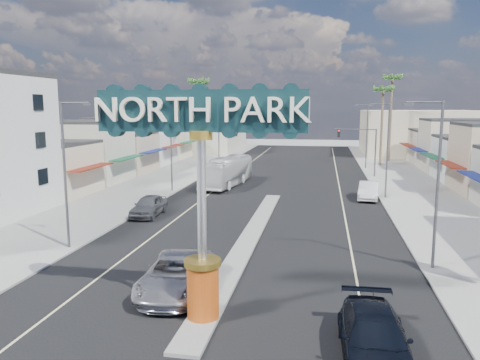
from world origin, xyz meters
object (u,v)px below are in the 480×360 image
at_px(streetlight_l_near, 67,168).
at_px(streetlight_r_near, 435,177).
at_px(streetlight_l_far, 220,131).
at_px(car_parked_right, 369,191).
at_px(palm_right_far, 392,83).
at_px(palm_right_mid, 383,93).
at_px(gateway_sign, 201,178).
at_px(streetlight_l_mid, 173,143).
at_px(suv_left, 176,274).
at_px(suv_right, 374,339).
at_px(traffic_signal_left, 216,141).
at_px(palm_left_far, 199,87).
at_px(city_bus, 227,172).
at_px(streetlight_r_far, 366,133).
at_px(car_parked_left, 149,206).
at_px(streetlight_r_mid, 386,146).
at_px(traffic_signal_right, 361,143).

relative_size(streetlight_l_near, streetlight_r_near, 1.00).
distance_m(streetlight_l_far, car_parked_right, 30.05).
bearing_deg(palm_right_far, palm_right_mid, -108.43).
bearing_deg(streetlight_l_near, gateway_sign, -37.55).
distance_m(streetlight_l_mid, streetlight_l_far, 22.00).
relative_size(streetlight_l_far, suv_left, 1.44).
height_order(streetlight_l_far, suv_right, streetlight_l_far).
relative_size(traffic_signal_left, palm_right_mid, 0.50).
relative_size(gateway_sign, streetlight_r_near, 1.02).
height_order(palm_left_far, city_bus, palm_left_far).
height_order(streetlight_l_mid, streetlight_l_far, same).
bearing_deg(gateway_sign, streetlight_r_near, 37.55).
bearing_deg(gateway_sign, palm_left_far, 105.15).
xyz_separation_m(streetlight_l_far, palm_right_mid, (23.43, 4.00, 5.54)).
relative_size(streetlight_r_far, palm_right_mid, 0.74).
relative_size(palm_right_mid, car_parked_left, 2.50).
bearing_deg(streetlight_r_mid, palm_left_far, 139.52).
height_order(traffic_signal_right, city_bus, traffic_signal_right).
bearing_deg(streetlight_r_far, suv_left, -104.72).
distance_m(car_parked_right, city_bus, 15.70).
height_order(streetlight_r_near, streetlight_r_far, same).
xyz_separation_m(palm_right_mid, city_bus, (-18.79, -21.30, -9.03)).
distance_m(streetlight_r_far, palm_left_far, 24.38).
distance_m(traffic_signal_left, streetlight_l_mid, 14.07).
distance_m(palm_right_mid, car_parked_right, 28.55).
relative_size(palm_right_far, city_bus, 1.25).
relative_size(palm_right_mid, car_parked_right, 2.41).
distance_m(palm_right_far, suv_left, 60.88).
height_order(streetlight_l_far, city_bus, streetlight_l_far).
height_order(streetlight_r_near, palm_left_far, palm_left_far).
distance_m(suv_left, car_parked_right, 27.12).
height_order(traffic_signal_left, streetlight_l_far, streetlight_l_far).
relative_size(streetlight_l_near, suv_right, 1.59).
bearing_deg(traffic_signal_left, streetlight_r_mid, -35.50).
height_order(traffic_signal_left, suv_right, traffic_signal_left).
xyz_separation_m(traffic_signal_right, streetlight_r_mid, (1.25, -13.99, 0.79)).
relative_size(palm_left_far, palm_right_far, 0.93).
xyz_separation_m(gateway_sign, traffic_signal_left, (-9.18, 42.02, -1.65)).
bearing_deg(suv_right, streetlight_l_near, 148.27).
bearing_deg(streetlight_l_near, suv_left, -32.22).
height_order(traffic_signal_right, streetlight_l_far, streetlight_l_far).
distance_m(streetlight_l_near, palm_right_mid, 51.92).
bearing_deg(streetlight_r_mid, gateway_sign, -110.42).
xyz_separation_m(streetlight_r_far, palm_left_far, (-23.43, -2.00, 6.43)).
bearing_deg(streetlight_l_mid, gateway_sign, -69.58).
xyz_separation_m(streetlight_l_near, car_parked_right, (19.43, 19.48, -4.24)).
relative_size(gateway_sign, streetlight_l_far, 1.02).
bearing_deg(traffic_signal_right, streetlight_r_far, 81.14).
height_order(streetlight_l_far, car_parked_left, streetlight_l_far).
bearing_deg(traffic_signal_right, palm_left_far, 164.85).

